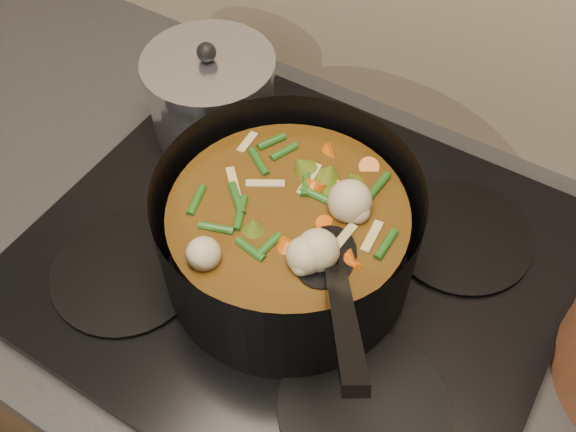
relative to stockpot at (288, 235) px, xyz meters
The scene contains 4 objects.
counter 0.54m from the stockpot, 94.57° to the left, with size 2.64×0.64×0.91m.
stovetop 0.08m from the stockpot, 94.57° to the left, with size 0.62×0.54×0.03m.
stockpot is the anchor object (origin of this frame).
saucepan 0.26m from the stockpot, 145.11° to the left, with size 0.18×0.18×0.15m.
Camera 1 is at (0.22, 1.55, 1.58)m, focal length 40.00 mm.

